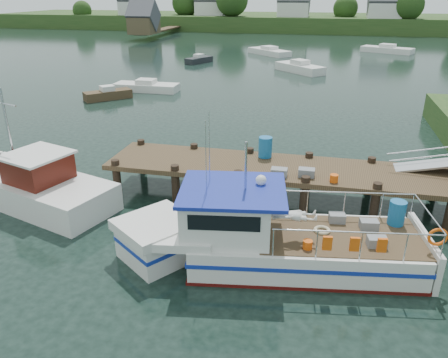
% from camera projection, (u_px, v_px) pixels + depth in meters
% --- Properties ---
extents(ground_plane, '(160.00, 160.00, 0.00)m').
position_uv_depth(ground_plane, '(256.00, 196.00, 18.00)').
color(ground_plane, black).
extents(far_shore, '(140.00, 42.55, 9.22)m').
position_uv_depth(far_shore, '(319.00, 19.00, 90.77)').
color(far_shore, '#304C1F').
rests_on(far_shore, ground).
extents(dock, '(16.60, 3.00, 4.78)m').
position_uv_depth(dock, '(435.00, 158.00, 15.78)').
color(dock, '#463521').
rests_on(dock, ground).
extents(lobster_boat, '(9.84, 4.08, 4.68)m').
position_uv_depth(lobster_boat, '(266.00, 238.00, 13.31)').
color(lobster_boat, silver).
rests_on(lobster_boat, ground).
extents(work_boat, '(8.48, 4.63, 4.48)m').
position_uv_depth(work_boat, '(26.00, 183.00, 17.44)').
color(work_boat, silver).
rests_on(work_boat, ground).
extents(moored_rowboat, '(3.38, 3.39, 1.04)m').
position_uv_depth(moored_rowboat, '(108.00, 94.00, 33.76)').
color(moored_rowboat, '#463521').
rests_on(moored_rowboat, ground).
extents(moored_far, '(7.00, 4.77, 1.13)m').
position_uv_depth(moored_far, '(387.00, 49.00, 58.73)').
color(moored_far, silver).
rests_on(moored_far, ground).
extents(moored_a, '(5.36, 1.86, 0.98)m').
position_uv_depth(moored_a, '(146.00, 87.00, 36.50)').
color(moored_a, silver).
rests_on(moored_a, ground).
extents(moored_b, '(5.44, 5.34, 1.26)m').
position_uv_depth(moored_b, '(300.00, 68.00, 44.76)').
color(moored_b, silver).
rests_on(moored_b, ground).
extents(moored_d, '(6.18, 6.02, 1.10)m').
position_uv_depth(moored_d, '(269.00, 52.00, 56.86)').
color(moored_d, silver).
rests_on(moored_d, ground).
extents(moored_e, '(2.67, 3.81, 1.00)m').
position_uv_depth(moored_e, '(199.00, 60.00, 50.52)').
color(moored_e, black).
rests_on(moored_e, ground).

